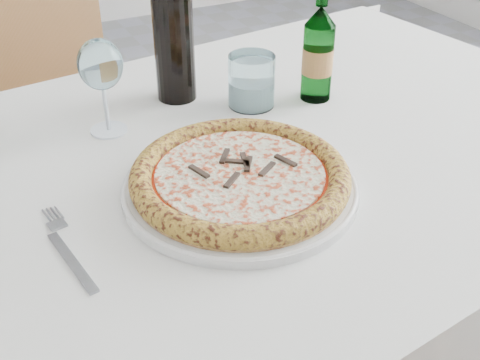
{
  "coord_description": "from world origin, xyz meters",
  "views": [
    {
      "loc": [
        -0.43,
        -0.74,
        1.26
      ],
      "look_at": [
        -0.1,
        -0.09,
        0.78
      ],
      "focal_mm": 45.0,
      "sensor_mm": 36.0,
      "label": 1
    }
  ],
  "objects_px": {
    "tumbler": "(251,84)",
    "beer_bottle": "(318,54)",
    "dining_table": "(213,202)",
    "pizza": "(240,176)",
    "plate": "(240,186)",
    "chair_far": "(64,111)",
    "wine_glass": "(100,67)",
    "wine_bottle": "(173,32)"
  },
  "relations": [
    {
      "from": "plate",
      "to": "wine_glass",
      "type": "xyz_separation_m",
      "value": [
        -0.12,
        0.27,
        0.11
      ]
    },
    {
      "from": "wine_glass",
      "to": "tumbler",
      "type": "xyz_separation_m",
      "value": [
        0.27,
        -0.02,
        -0.08
      ]
    },
    {
      "from": "pizza",
      "to": "wine_glass",
      "type": "distance_m",
      "value": 0.31
    },
    {
      "from": "pizza",
      "to": "wine_glass",
      "type": "bearing_deg",
      "value": 114.26
    },
    {
      "from": "dining_table",
      "to": "plate",
      "type": "distance_m",
      "value": 0.14
    },
    {
      "from": "chair_far",
      "to": "tumbler",
      "type": "xyz_separation_m",
      "value": [
        0.25,
        -0.59,
        0.26
      ]
    },
    {
      "from": "plate",
      "to": "wine_bottle",
      "type": "xyz_separation_m",
      "value": [
        0.04,
        0.34,
        0.12
      ]
    },
    {
      "from": "dining_table",
      "to": "chair_far",
      "type": "height_order",
      "value": "chair_far"
    },
    {
      "from": "plate",
      "to": "tumbler",
      "type": "height_order",
      "value": "tumbler"
    },
    {
      "from": "chair_far",
      "to": "wine_glass",
      "type": "xyz_separation_m",
      "value": [
        -0.02,
        -0.58,
        0.34
      ]
    },
    {
      "from": "dining_table",
      "to": "beer_bottle",
      "type": "height_order",
      "value": "beer_bottle"
    },
    {
      "from": "chair_far",
      "to": "beer_bottle",
      "type": "relative_size",
      "value": 4.2
    },
    {
      "from": "dining_table",
      "to": "chair_far",
      "type": "distance_m",
      "value": 0.76
    },
    {
      "from": "beer_bottle",
      "to": "wine_bottle",
      "type": "distance_m",
      "value": 0.27
    },
    {
      "from": "wine_bottle",
      "to": "plate",
      "type": "bearing_deg",
      "value": -96.02
    },
    {
      "from": "plate",
      "to": "beer_bottle",
      "type": "bearing_deg",
      "value": 39.14
    },
    {
      "from": "chair_far",
      "to": "beer_bottle",
      "type": "bearing_deg",
      "value": -59.03
    },
    {
      "from": "tumbler",
      "to": "wine_bottle",
      "type": "xyz_separation_m",
      "value": [
        -0.11,
        0.09,
        0.09
      ]
    },
    {
      "from": "pizza",
      "to": "tumbler",
      "type": "bearing_deg",
      "value": 59.22
    },
    {
      "from": "chair_far",
      "to": "tumbler",
      "type": "relative_size",
      "value": 9.66
    },
    {
      "from": "wine_glass",
      "to": "wine_bottle",
      "type": "height_order",
      "value": "wine_bottle"
    },
    {
      "from": "wine_bottle",
      "to": "chair_far",
      "type": "bearing_deg",
      "value": 105.45
    },
    {
      "from": "plate",
      "to": "wine_glass",
      "type": "distance_m",
      "value": 0.31
    },
    {
      "from": "plate",
      "to": "tumbler",
      "type": "distance_m",
      "value": 0.29
    },
    {
      "from": "chair_far",
      "to": "wine_bottle",
      "type": "xyz_separation_m",
      "value": [
        0.14,
        -0.5,
        0.35
      ]
    },
    {
      "from": "wine_glass",
      "to": "tumbler",
      "type": "relative_size",
      "value": 1.72
    },
    {
      "from": "dining_table",
      "to": "tumbler",
      "type": "bearing_deg",
      "value": 45.03
    },
    {
      "from": "wine_glass",
      "to": "chair_far",
      "type": "bearing_deg",
      "value": 88.28
    },
    {
      "from": "dining_table",
      "to": "plate",
      "type": "bearing_deg",
      "value": -90.0
    },
    {
      "from": "wine_glass",
      "to": "dining_table",
      "type": "bearing_deg",
      "value": -54.18
    },
    {
      "from": "tumbler",
      "to": "beer_bottle",
      "type": "xyz_separation_m",
      "value": [
        0.12,
        -0.03,
        0.05
      ]
    },
    {
      "from": "chair_far",
      "to": "pizza",
      "type": "xyz_separation_m",
      "value": [
        0.1,
        -0.84,
        0.25
      ]
    },
    {
      "from": "tumbler",
      "to": "chair_far",
      "type": "bearing_deg",
      "value": 112.83
    },
    {
      "from": "chair_far",
      "to": "beer_bottle",
      "type": "xyz_separation_m",
      "value": [
        0.37,
        -0.62,
        0.31
      ]
    },
    {
      "from": "pizza",
      "to": "dining_table",
      "type": "bearing_deg",
      "value": 90.0
    },
    {
      "from": "chair_far",
      "to": "pizza",
      "type": "bearing_deg",
      "value": -83.04
    },
    {
      "from": "dining_table",
      "to": "beer_bottle",
      "type": "xyz_separation_m",
      "value": [
        0.27,
        0.12,
        0.17
      ]
    },
    {
      "from": "dining_table",
      "to": "pizza",
      "type": "xyz_separation_m",
      "value": [
        -0.0,
        -0.1,
        0.11
      ]
    },
    {
      "from": "plate",
      "to": "wine_bottle",
      "type": "height_order",
      "value": "wine_bottle"
    },
    {
      "from": "chair_far",
      "to": "wine_bottle",
      "type": "height_order",
      "value": "wine_bottle"
    },
    {
      "from": "chair_far",
      "to": "pizza",
      "type": "relative_size",
      "value": 2.9
    },
    {
      "from": "tumbler",
      "to": "wine_bottle",
      "type": "bearing_deg",
      "value": 140.27
    }
  ]
}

